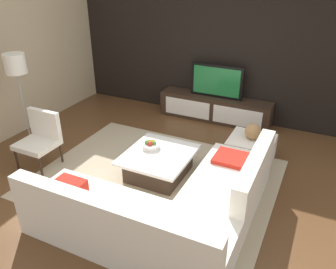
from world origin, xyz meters
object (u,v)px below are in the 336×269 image
accent_chair_near (41,136)px  ottoman (251,150)px  sectional_couch (170,208)px  coffee_table (159,164)px  fruit_bowl (151,145)px  television (217,81)px  floor_lamp (16,69)px  decorative_ball (253,132)px  media_console (215,109)px

accent_chair_near → ottoman: accent_chair_near is taller
sectional_couch → coffee_table: 1.14m
accent_chair_near → fruit_bowl: (1.64, 0.58, -0.06)m
accent_chair_near → sectional_couch: bearing=-3.3°
coffee_table → accent_chair_near: (-1.82, -0.48, 0.29)m
ottoman → sectional_couch: bearing=-104.6°
television → floor_lamp: floor_lamp is taller
fruit_bowl → decorative_ball: bearing=34.9°
media_console → decorative_ball: (1.04, -1.27, 0.28)m
television → accent_chair_near: size_ratio=1.20×
media_console → floor_lamp: floor_lamp is taller
coffee_table → floor_lamp: bearing=-177.9°
television → fruit_bowl: 2.25m
sectional_couch → accent_chair_near: 2.51m
accent_chair_near → decorative_ball: accent_chair_near is taller
coffee_table → accent_chair_near: bearing=-165.3°
sectional_couch → decorative_ball: bearing=75.4°
fruit_bowl → decorative_ball: size_ratio=1.09×
sectional_couch → accent_chair_near: size_ratio=2.83×
sectional_couch → coffee_table: bearing=123.6°
sectional_couch → ottoman: size_ratio=3.51×
floor_lamp → fruit_bowl: bearing=4.7°
coffee_table → fruit_bowl: (-0.18, 0.10, 0.23)m
coffee_table → accent_chair_near: 1.91m
sectional_couch → ottoman: bearing=75.4°
accent_chair_near → decorative_ball: (2.97, 1.50, 0.04)m
accent_chair_near → ottoman: (2.97, 1.50, -0.29)m
sectional_couch → decorative_ball: size_ratio=9.55×
decorative_ball → coffee_table: bearing=-138.2°
decorative_ball → floor_lamp: bearing=-163.0°
accent_chair_near → television: bearing=62.9°
sectional_couch → fruit_bowl: size_ratio=8.78×
sectional_couch → media_console: bearing=99.3°
media_console → television: television is taller
media_console → fruit_bowl: size_ratio=8.03×
media_console → sectional_couch: size_ratio=0.92×
ottoman → floor_lamp: bearing=-163.0°
television → media_console: bearing=-90.0°
accent_chair_near → coffee_table: bearing=22.3°
television → fruit_bowl: bearing=-97.3°
television → floor_lamp: size_ratio=0.65×
media_console → television: 0.58m
ottoman → coffee_table: bearing=-138.2°
coffee_table → accent_chair_near: accent_chair_near is taller
media_console → fruit_bowl: 2.22m
sectional_couch → accent_chair_near: bearing=169.1°
accent_chair_near → fruit_bowl: 1.74m
coffee_table → decorative_ball: (1.14, 1.02, 0.33)m
accent_chair_near → fruit_bowl: accent_chair_near is taller
media_console → floor_lamp: 3.72m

